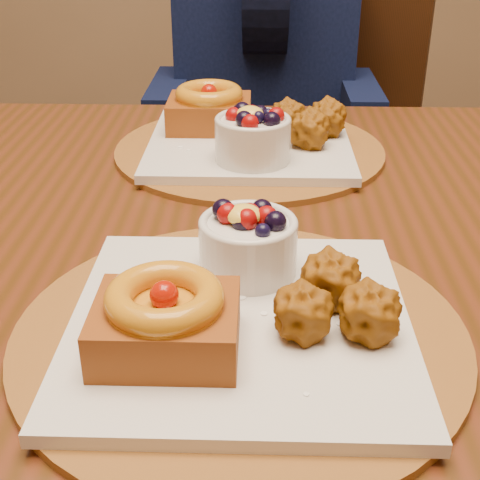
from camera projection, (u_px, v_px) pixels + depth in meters
The scene contains 5 objects.
dining_table at pixel (246, 279), 0.79m from camera, with size 1.60×0.90×0.76m.
place_setting_near at pixel (237, 308), 0.56m from camera, with size 0.38×0.38×0.09m.
place_setting_far at pixel (247, 135), 0.93m from camera, with size 0.38×0.38×0.09m.
chair_far at pixel (311, 160), 1.58m from camera, with size 0.58×0.58×0.93m.
diner at pixel (265, 33), 1.43m from camera, with size 0.47×0.46×0.76m.
Camera 1 is at (0.03, -0.72, 1.09)m, focal length 50.00 mm.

